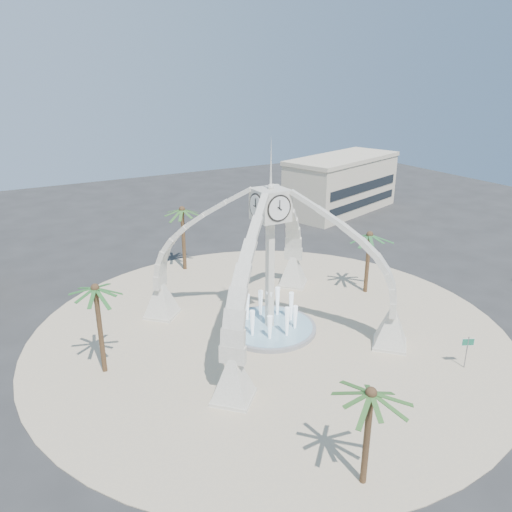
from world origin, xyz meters
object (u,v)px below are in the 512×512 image
clock_tower (270,259)px  palm_north (182,210)px  palm_east (370,236)px  palm_south (371,394)px  palm_west (95,290)px  street_sign (467,346)px  fountain (269,327)px

clock_tower → palm_north: bearing=93.4°
palm_east → palm_north: 19.93m
clock_tower → palm_south: (-4.32, -16.99, -0.85)m
clock_tower → palm_east: (12.45, 2.00, -0.54)m
palm_west → street_sign: size_ratio=2.84×
fountain → palm_north: size_ratio=1.04×
clock_tower → fountain: bearing=90.0°
palm_east → palm_west: (-26.25, -1.42, 0.66)m
palm_east → palm_north: size_ratio=0.89×
palm_west → palm_north: size_ratio=0.97×
palm_east → palm_north: bearing=132.5°
palm_east → street_sign: (-2.79, -14.20, -4.08)m
palm_south → clock_tower: bearing=75.7°
palm_east → palm_south: size_ratio=1.06×
palm_east → fountain: bearing=-170.9°
clock_tower → palm_north: 16.72m
palm_west → palm_north: 20.58m
palm_east → palm_south: 25.33m
clock_tower → palm_north: size_ratio=2.32×
palm_east → street_sign: size_ratio=2.61×
clock_tower → palm_east: clock_tower is taller
clock_tower → palm_north: clock_tower is taller
fountain → palm_south: 18.33m
palm_west → palm_north: palm_north is taller
palm_west → palm_south: bearing=-61.6°
palm_north → clock_tower: bearing=-86.6°
palm_west → clock_tower: bearing=-2.4°
fountain → palm_north: bearing=93.4°
clock_tower → palm_south: size_ratio=2.78×
fountain → palm_east: 13.83m
palm_west → palm_south: 19.99m
fountain → street_sign: bearing=-51.6°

